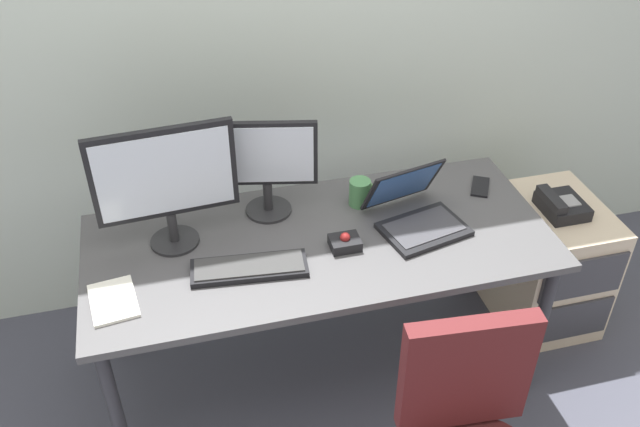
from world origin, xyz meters
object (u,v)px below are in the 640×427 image
at_px(cell_phone, 480,187).
at_px(paper_notepad, 113,301).
at_px(monitor_main, 165,180).
at_px(trackball_mouse, 345,242).
at_px(file_cabinet, 545,262).
at_px(keyboard, 249,268).
at_px(coffee_mug, 360,192).
at_px(monitor_side, 266,162).
at_px(desk_phone, 561,205).
at_px(laptop, 416,213).

bearing_deg(cell_phone, paper_notepad, -138.78).
height_order(monitor_main, trackball_mouse, monitor_main).
height_order(file_cabinet, keyboard, keyboard).
bearing_deg(file_cabinet, coffee_mug, 175.09).
xyz_separation_m(monitor_side, cell_phone, (0.88, -0.06, -0.22)).
relative_size(file_cabinet, coffee_mug, 5.46).
xyz_separation_m(monitor_main, coffee_mug, (0.74, 0.06, -0.22)).
xyz_separation_m(file_cabinet, paper_notepad, (-1.84, -0.26, 0.44)).
relative_size(trackball_mouse, coffee_mug, 1.01).
bearing_deg(keyboard, coffee_mug, 30.27).
relative_size(coffee_mug, paper_notepad, 0.53).
distance_m(keyboard, trackball_mouse, 0.36).
relative_size(monitor_main, coffee_mug, 4.61).
distance_m(desk_phone, cell_phone, 0.38).
bearing_deg(paper_notepad, coffee_mug, 19.08).
height_order(file_cabinet, cell_phone, cell_phone).
relative_size(file_cabinet, monitor_side, 1.51).
bearing_deg(cell_phone, coffee_mug, -152.71).
bearing_deg(monitor_main, paper_notepad, -130.09).
xyz_separation_m(file_cabinet, desk_phone, (-0.01, -0.02, 0.33)).
distance_m(monitor_main, cell_phone, 1.28).
distance_m(file_cabinet, paper_notepad, 1.91).
height_order(desk_phone, cell_phone, cell_phone).
xyz_separation_m(file_cabinet, laptop, (-0.71, -0.10, 0.48)).
distance_m(file_cabinet, coffee_mug, 1.01).
bearing_deg(desk_phone, paper_notepad, -172.48).
bearing_deg(paper_notepad, cell_phone, 12.10).
relative_size(monitor_main, cell_phone, 3.55).
height_order(desk_phone, keyboard, keyboard).
relative_size(monitor_main, paper_notepad, 2.42).
height_order(file_cabinet, trackball_mouse, trackball_mouse).
distance_m(trackball_mouse, paper_notepad, 0.83).
bearing_deg(monitor_side, cell_phone, -3.79).
distance_m(file_cabinet, cell_phone, 0.57).
bearing_deg(paper_notepad, monitor_side, 32.01).
bearing_deg(laptop, file_cabinet, 8.15).
distance_m(desk_phone, trackball_mouse, 1.02).
relative_size(laptop, coffee_mug, 3.53).
relative_size(file_cabinet, keyboard, 1.41).
distance_m(laptop, paper_notepad, 1.14).
height_order(keyboard, coffee_mug, coffee_mug).
distance_m(monitor_main, monitor_side, 0.39).
bearing_deg(desk_phone, trackball_mouse, -171.10).
distance_m(trackball_mouse, cell_phone, 0.69).
relative_size(file_cabinet, trackball_mouse, 5.42).
relative_size(laptop, trackball_mouse, 3.51).
xyz_separation_m(file_cabinet, cell_phone, (-0.36, 0.06, 0.44)).
bearing_deg(file_cabinet, desk_phone, -116.78).
relative_size(monitor_side, keyboard, 0.94).
bearing_deg(trackball_mouse, monitor_side, 128.17).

